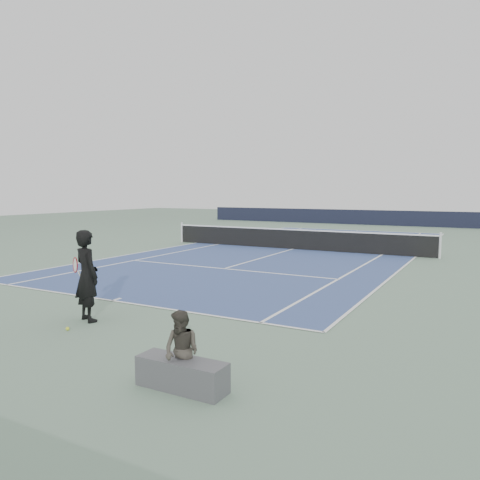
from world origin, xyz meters
The scene contains 7 objects.
ground centered at (0.00, 0.00, 0.00)m, with size 80.00×80.00×0.00m, color slate.
court_surface centered at (0.00, 0.00, 0.01)m, with size 10.97×23.77×0.01m, color #354A7F.
tennis_net centered at (0.00, 0.00, 0.50)m, with size 12.90×0.10×1.07m.
windscreen_far centered at (0.00, 17.88, 0.60)m, with size 30.00×0.25×1.20m, color black.
tennis_player centered at (0.81, -13.44, 0.97)m, with size 0.88×0.74×1.93m.
tennis_ball centered at (0.99, -14.15, 0.04)m, with size 0.07×0.07×0.07m, color yellow.
spectator_bench centered at (4.58, -15.31, 0.39)m, with size 1.35×0.53×1.13m.
Camera 1 is at (8.27, -20.40, 2.74)m, focal length 35.00 mm.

